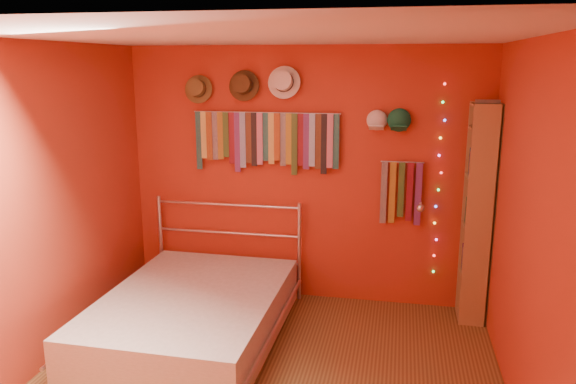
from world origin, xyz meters
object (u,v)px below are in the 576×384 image
Objects in this scene: reading_lamp at (420,207)px; bookshelf at (482,213)px; tie_rack at (266,138)px; bed at (193,315)px.

reading_lamp is 0.54m from bookshelf.
tie_rack is 1.80m from bed.
tie_rack reaches higher than reading_lamp.
bookshelf reaches higher than tie_rack.
bed is (-0.40, -1.08, -1.39)m from tie_rack.
reading_lamp is 2.24m from bed.
reading_lamp reaches higher than bed.
reading_lamp is (1.48, -0.18, -0.57)m from tie_rack.
tie_rack is 0.70× the size of bed.
bookshelf is at bearing -4.38° from tie_rack.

